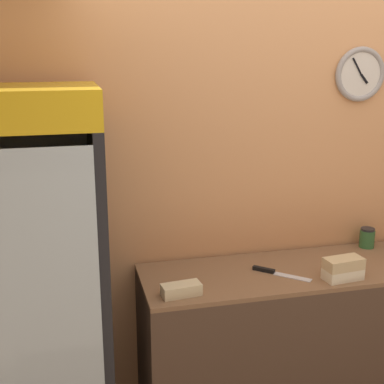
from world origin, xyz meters
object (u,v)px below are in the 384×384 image
at_px(condiment_jar, 367,238).
at_px(beverage_cooler, 37,266).
at_px(chefs_knife, 273,272).
at_px(sandwich_stack_bottom, 343,274).
at_px(sandwich_stack_middle, 344,263).
at_px(sandwich_flat_right, 181,290).

bearing_deg(condiment_jar, beverage_cooler, -173.96).
distance_m(beverage_cooler, chefs_knife, 1.29).
xyz_separation_m(beverage_cooler, sandwich_stack_bottom, (1.63, -0.20, -0.13)).
relative_size(sandwich_stack_middle, condiment_jar, 1.76).
xyz_separation_m(sandwich_stack_bottom, condiment_jar, (0.39, 0.41, 0.03)).
relative_size(sandwich_stack_middle, sandwich_flat_right, 1.04).
xyz_separation_m(sandwich_stack_bottom, sandwich_stack_middle, (0.00, 0.00, 0.06)).
bearing_deg(sandwich_stack_bottom, chefs_knife, 154.57).
height_order(sandwich_flat_right, chefs_knife, sandwich_flat_right).
relative_size(beverage_cooler, sandwich_flat_right, 9.30).
bearing_deg(sandwich_stack_middle, condiment_jar, 46.12).
bearing_deg(condiment_jar, sandwich_stack_bottom, -133.88).
height_order(beverage_cooler, sandwich_stack_middle, beverage_cooler).
bearing_deg(sandwich_flat_right, condiment_jar, 16.76).
distance_m(beverage_cooler, sandwich_flat_right, 0.75).
bearing_deg(sandwich_stack_bottom, beverage_cooler, 173.13).
distance_m(sandwich_stack_middle, condiment_jar, 0.57).
height_order(sandwich_flat_right, condiment_jar, condiment_jar).
xyz_separation_m(beverage_cooler, sandwich_stack_middle, (1.63, -0.20, -0.07)).
bearing_deg(sandwich_stack_bottom, sandwich_stack_middle, 0.00).
distance_m(sandwich_flat_right, condiment_jar, 1.36).
xyz_separation_m(beverage_cooler, condiment_jar, (2.02, 0.21, -0.10)).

